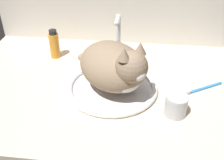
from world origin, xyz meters
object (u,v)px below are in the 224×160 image
Objects in this scene: sink_basin at (112,87)px; cat at (115,67)px; faucet at (118,44)px; amber_bottle at (54,45)px; metal_jar at (176,105)px; toothbrush at (202,88)px.

cat is (1.19, -1.27, 9.51)cm from sink_basin.
amber_bottle is at bearing 179.26° from faucet.
sink_basin is at bearing 152.93° from metal_jar.
sink_basin is at bearing 133.16° from cat.
toothbrush is at bearing 5.96° from sink_basin.
toothbrush is at bearing 8.48° from cat.
faucet is 1.33× the size of toothbrush.
sink_basin is 2.15× the size of toothbrush.
sink_basin is 21.55cm from faucet.
metal_jar is at bearing -27.07° from sink_basin.
faucet reaches higher than amber_bottle.
toothbrush is (59.35, -17.42, -5.26)cm from amber_bottle.
cat is 36.17cm from amber_bottle.
toothbrush is at bearing 53.80° from metal_jar.
cat reaches higher than metal_jar.
amber_bottle is 62.08cm from toothbrush.
sink_basin is 2.65× the size of amber_bottle.
cat is 2.14× the size of toothbrush.
sink_basin is at bearing -37.47° from amber_bottle.
metal_jar is at bearing -126.20° from toothbrush.
faucet is at bearing 90.00° from sink_basin.
sink_basin is 34.51cm from amber_bottle.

